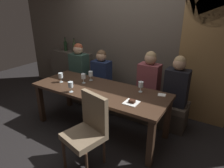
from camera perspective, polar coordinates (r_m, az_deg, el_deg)
ground at (r=3.47m, az=-3.45°, el=-12.66°), size 9.00×9.00×0.00m
back_wall_tiled at (r=3.94m, az=6.63°, el=14.94°), size 6.00×0.12×3.00m
arched_door at (r=3.54m, az=26.41°, el=9.83°), size 0.90×0.05×2.55m
back_counter at (r=4.89m, az=-11.48°, el=3.68°), size 1.10×0.28×0.95m
dining_table at (r=3.15m, az=-3.72°, el=-2.84°), size 2.20×0.84×0.74m
banquette_bench at (r=3.87m, az=2.46°, el=-4.86°), size 2.50×0.44×0.45m
chair_near_side at (r=2.51m, az=-6.91°, el=-12.37°), size 0.53×0.53×0.98m
diner_redhead at (r=4.19m, az=-9.57°, el=5.84°), size 0.36×0.24×0.81m
diner_bearded at (r=3.91m, az=-3.08°, el=4.34°), size 0.36×0.24×0.73m
diner_far_end at (r=3.42m, az=10.74°, el=2.24°), size 0.36×0.24×0.82m
diner_near_end at (r=3.27m, az=18.36°, el=0.45°), size 0.36×0.24×0.81m
wine_bottle_dark_red at (r=4.89m, az=-13.33°, el=10.73°), size 0.08×0.08×0.33m
wine_bottle_pale_label at (r=4.69m, az=-10.88°, el=10.47°), size 0.08×0.08×0.33m
wine_glass_end_right at (r=3.33m, az=-8.32°, el=2.17°), size 0.08×0.08×0.16m
wine_glass_center_front at (r=2.99m, az=8.36°, el=-0.27°), size 0.08×0.08×0.16m
wine_glass_end_left at (r=3.02m, az=-11.91°, el=-0.30°), size 0.08×0.08×0.16m
wine_glass_far_left at (r=3.45m, az=-14.68°, el=2.35°), size 0.08×0.08×0.16m
wine_glass_near_right at (r=3.44m, az=-6.23°, el=2.90°), size 0.08×0.08×0.16m
dessert_plate at (r=2.67m, az=5.70°, el=-5.26°), size 0.19×0.19×0.05m
folded_napkin at (r=2.98m, az=14.24°, el=-3.08°), size 0.13×0.12×0.01m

